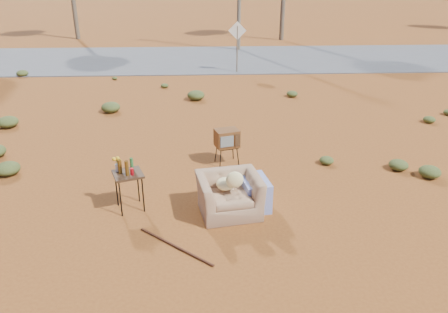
{
  "coord_description": "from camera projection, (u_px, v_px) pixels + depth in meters",
  "views": [
    {
      "loc": [
        0.01,
        -7.18,
        4.37
      ],
      "look_at": [
        0.4,
        0.93,
        0.8
      ],
      "focal_mm": 35.0,
      "sensor_mm": 36.0,
      "label": 1
    }
  ],
  "objects": [
    {
      "name": "scrub_patch",
      "position": [
        175.0,
        129.0,
        12.27
      ],
      "size": [
        17.49,
        8.07,
        0.33
      ],
      "color": "#485324",
      "rests_on": "ground"
    },
    {
      "name": "tv_unit",
      "position": [
        227.0,
        139.0,
        10.24
      ],
      "size": [
        0.63,
        0.56,
        0.86
      ],
      "rotation": [
        0.0,
        0.0,
        0.29
      ],
      "color": "black",
      "rests_on": "ground"
    },
    {
      "name": "rusty_bar",
      "position": [
        175.0,
        246.0,
        7.36
      ],
      "size": [
        1.29,
        1.14,
        0.04
      ],
      "primitive_type": "cylinder",
      "rotation": [
        0.0,
        1.57,
        -0.72
      ],
      "color": "#482113",
      "rests_on": "ground"
    },
    {
      "name": "ground",
      "position": [
        205.0,
        215.0,
        8.33
      ],
      "size": [
        140.0,
        140.0,
        0.0
      ],
      "primitive_type": "plane",
      "color": "brown",
      "rests_on": "ground"
    },
    {
      "name": "highway",
      "position": [
        203.0,
        59.0,
        22.03
      ],
      "size": [
        140.0,
        7.0,
        0.04
      ],
      "primitive_type": "cube",
      "color": "#565659",
      "rests_on": "ground"
    },
    {
      "name": "road_sign",
      "position": [
        237.0,
        38.0,
        18.76
      ],
      "size": [
        0.78,
        0.06,
        2.19
      ],
      "color": "brown",
      "rests_on": "ground"
    },
    {
      "name": "side_table",
      "position": [
        125.0,
        172.0,
        8.25
      ],
      "size": [
        0.68,
        0.68,
        1.07
      ],
      "rotation": [
        0.0,
        0.0,
        0.35
      ],
      "color": "#372314",
      "rests_on": "ground"
    },
    {
      "name": "armchair",
      "position": [
        234.0,
        189.0,
        8.28
      ],
      "size": [
        1.46,
        1.09,
        1.02
      ],
      "rotation": [
        0.0,
        0.0,
        0.17
      ],
      "color": "#936E50",
      "rests_on": "ground"
    }
  ]
}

